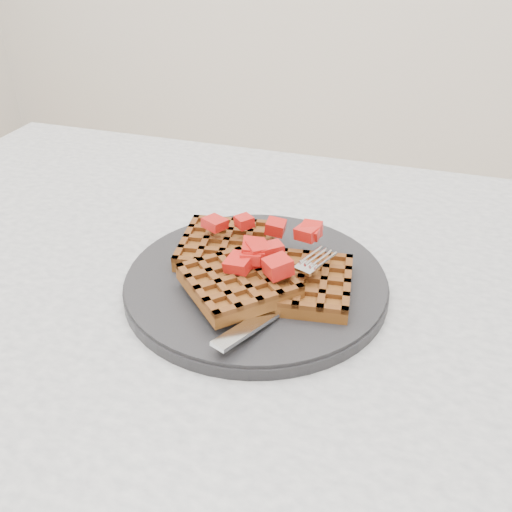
% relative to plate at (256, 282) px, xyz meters
% --- Properties ---
extents(table, '(1.20, 0.80, 0.75)m').
position_rel_plate_xyz_m(table, '(0.05, -0.03, -0.12)').
color(table, silver).
rests_on(table, ground).
extents(plate, '(0.27, 0.27, 0.02)m').
position_rel_plate_xyz_m(plate, '(0.00, 0.00, 0.00)').
color(plate, black).
rests_on(plate, table).
extents(waffles, '(0.21, 0.20, 0.03)m').
position_rel_plate_xyz_m(waffles, '(0.00, -0.00, 0.02)').
color(waffles, brown).
rests_on(waffles, plate).
extents(strawberry_pile, '(0.15, 0.15, 0.02)m').
position_rel_plate_xyz_m(strawberry_pile, '(-0.00, -0.00, 0.05)').
color(strawberry_pile, '#9B0000').
rests_on(strawberry_pile, waffles).
extents(fork, '(0.09, 0.18, 0.02)m').
position_rel_plate_xyz_m(fork, '(0.04, -0.04, 0.02)').
color(fork, silver).
rests_on(fork, plate).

